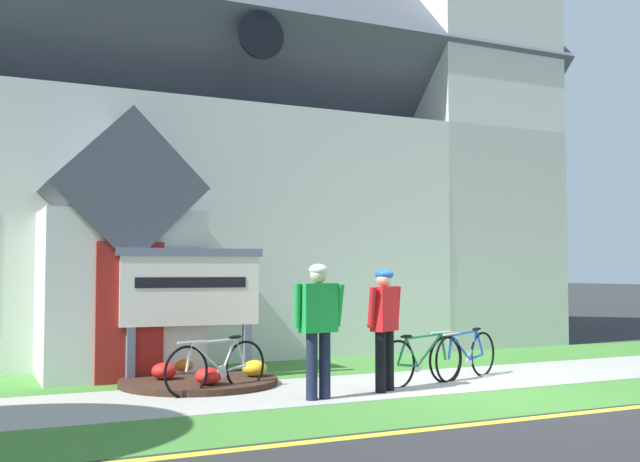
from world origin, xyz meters
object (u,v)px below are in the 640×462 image
roadside_conifer (397,178)px  church_sign (191,292)px  bicycle_green (467,355)px  cyclist_in_orange_jersey (384,320)px  cyclist_in_yellow_jersey (318,319)px  bicycle_yellow (217,366)px  bicycle_black (422,360)px

roadside_conifer → church_sign: bearing=-138.7°
bicycle_green → cyclist_in_orange_jersey: size_ratio=0.94×
cyclist_in_orange_jersey → church_sign: bearing=134.3°
bicycle_green → roadside_conifer: 10.12m
cyclist_in_yellow_jersey → bicycle_green: bearing=15.1°
bicycle_yellow → roadside_conifer: roadside_conifer is taller
bicycle_green → bicycle_black: bearing=-164.7°
cyclist_in_yellow_jersey → roadside_conifer: bearing=53.6°
church_sign → cyclist_in_orange_jersey: 3.06m
cyclist_in_yellow_jersey → bicycle_black: bearing=15.0°
cyclist_in_yellow_jersey → cyclist_in_orange_jersey: bearing=9.8°
church_sign → cyclist_in_yellow_jersey: size_ratio=1.27×
bicycle_green → bicycle_yellow: bearing=175.0°
roadside_conifer → cyclist_in_orange_jersey: bearing=-122.3°
roadside_conifer → bicycle_black: bearing=-119.3°
bicycle_green → cyclist_in_yellow_jersey: 3.10m
bicycle_yellow → bicycle_green: bicycle_green is taller
church_sign → bicycle_green: bearing=-21.8°
bicycle_yellow → roadside_conifer: 11.95m
cyclist_in_yellow_jersey → cyclist_in_orange_jersey: cyclist_in_yellow_jersey is taller
cyclist_in_orange_jersey → bicycle_green: bearing=18.2°
bicycle_green → cyclist_in_yellow_jersey: size_ratio=0.90×
cyclist_in_orange_jersey → roadside_conifer: 11.22m
cyclist_in_yellow_jersey → cyclist_in_orange_jersey: size_ratio=1.04×
bicycle_yellow → cyclist_in_yellow_jersey: 1.65m
church_sign → roadside_conifer: 10.86m
cyclist_in_yellow_jersey → roadside_conifer: roadside_conifer is taller
church_sign → roadside_conifer: bearing=41.3°
cyclist_in_orange_jersey → roadside_conifer: size_ratio=0.25×
bicycle_black → roadside_conifer: (4.92, 8.76, 3.90)m
bicycle_green → cyclist_in_yellow_jersey: bearing=-164.9°
church_sign → cyclist_in_orange_jersey: bearing=-45.7°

